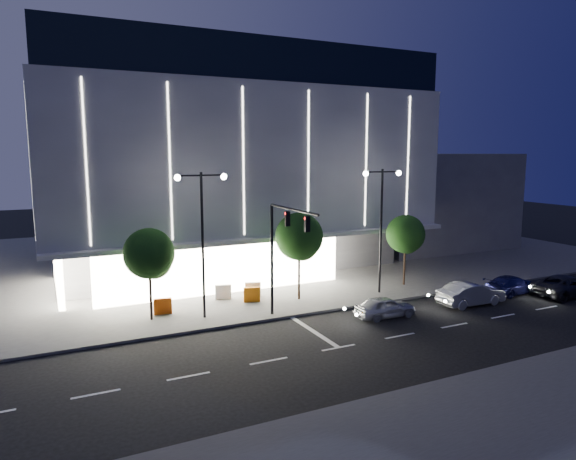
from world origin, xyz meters
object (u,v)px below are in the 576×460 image
(street_lamp_east, at_px, (381,212))
(barrier_d, at_px, (253,289))
(barrier_c, at_px, (252,295))
(barrier_b, at_px, (223,292))
(traffic_mast, at_px, (282,241))
(car_lead, at_px, (385,307))
(barrier_a, at_px, (163,306))
(street_lamp_west, at_px, (202,223))
(tree_mid, at_px, (299,239))
(car_third, at_px, (512,285))
(tree_right, at_px, (406,236))
(tree_left, at_px, (149,256))
(car_fourth, at_px, (567,286))
(car_second, at_px, (471,294))

(street_lamp_east, xyz_separation_m, barrier_d, (-8.59, 3.04, -5.31))
(street_lamp_east, distance_m, barrier_c, 10.74)
(barrier_c, bearing_deg, barrier_b, 149.14)
(barrier_c, bearing_deg, traffic_mast, -74.15)
(car_lead, bearing_deg, barrier_a, 65.42)
(street_lamp_west, xyz_separation_m, tree_mid, (7.03, 1.02, -1.62))
(street_lamp_east, xyz_separation_m, barrier_b, (-10.68, 3.29, -5.31))
(traffic_mast, height_order, car_third, traffic_mast)
(barrier_b, bearing_deg, traffic_mast, -57.08)
(tree_right, height_order, barrier_b, tree_right)
(traffic_mast, relative_size, car_lead, 1.81)
(tree_right, xyz_separation_m, barrier_a, (-18.18, 0.73, -3.23))
(tree_mid, bearing_deg, tree_left, -180.00)
(street_lamp_east, bearing_deg, barrier_a, 173.42)
(street_lamp_west, xyz_separation_m, barrier_a, (-2.15, 1.75, -5.31))
(traffic_mast, height_order, tree_right, traffic_mast)
(barrier_b, xyz_separation_m, barrier_c, (1.51, -1.49, 0.00))
(car_lead, xyz_separation_m, car_third, (11.52, 0.43, -0.00))
(street_lamp_west, height_order, barrier_c, street_lamp_west)
(tree_left, distance_m, car_fourth, 28.89)
(car_fourth, relative_size, barrier_d, 4.86)
(barrier_a, xyz_separation_m, barrier_c, (5.99, 0.05, 0.00))
(car_lead, relative_size, car_third, 0.86)
(barrier_a, bearing_deg, car_third, -5.84)
(tree_mid, bearing_deg, barrier_d, 142.30)
(car_lead, bearing_deg, street_lamp_east, -29.97)
(tree_mid, bearing_deg, barrier_c, 166.32)
(tree_left, distance_m, tree_right, 19.00)
(street_lamp_west, distance_m, car_second, 18.39)
(tree_right, relative_size, car_lead, 1.41)
(car_fourth, bearing_deg, barrier_a, 74.49)
(barrier_a, bearing_deg, barrier_d, 18.90)
(tree_mid, xyz_separation_m, car_third, (14.70, -5.05, -3.67))
(street_lamp_east, relative_size, car_lead, 2.31)
(car_fourth, bearing_deg, barrier_c, 70.09)
(street_lamp_west, bearing_deg, tree_mid, 8.26)
(street_lamp_west, xyz_separation_m, tree_left, (-2.97, 1.02, -1.92))
(car_third, bearing_deg, tree_left, 72.89)
(barrier_a, height_order, barrier_d, same)
(street_lamp_west, relative_size, tree_mid, 1.46)
(car_lead, distance_m, barrier_d, 9.48)
(car_lead, bearing_deg, car_second, -91.08)
(barrier_a, relative_size, barrier_d, 1.00)
(barrier_b, bearing_deg, street_lamp_west, -108.03)
(barrier_d, bearing_deg, car_third, -4.18)
(car_third, distance_m, barrier_b, 20.75)
(street_lamp_east, relative_size, tree_mid, 1.46)
(barrier_a, bearing_deg, car_lead, -18.88)
(street_lamp_west, bearing_deg, car_lead, -23.56)
(tree_right, xyz_separation_m, barrier_b, (-13.71, 2.27, -3.23))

